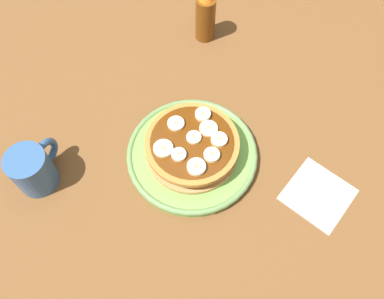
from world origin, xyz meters
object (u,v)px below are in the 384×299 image
at_px(banana_slice_0, 196,138).
at_px(banana_slice_1, 203,115).
at_px(napkin, 318,194).
at_px(banana_slice_6, 163,149).
at_px(banana_slice_3, 196,167).
at_px(banana_slice_5, 219,140).
at_px(coffee_mug, 33,168).
at_px(banana_slice_8, 179,155).
at_px(pancake_stack, 191,147).
at_px(plate, 192,154).
at_px(syrup_bottle, 205,16).
at_px(banana_slice_7, 212,155).
at_px(banana_slice_2, 209,129).
at_px(banana_slice_4, 176,124).

xyz_separation_m(banana_slice_0, banana_slice_1, (0.05, 0.01, 0.00)).
bearing_deg(napkin, banana_slice_6, 104.45).
relative_size(banana_slice_3, banana_slice_5, 1.11).
bearing_deg(banana_slice_5, coffee_mug, 124.95).
distance_m(banana_slice_8, napkin, 0.27).
distance_m(pancake_stack, banana_slice_8, 0.04).
distance_m(pancake_stack, banana_slice_1, 0.07).
xyz_separation_m(banana_slice_0, banana_slice_3, (-0.05, -0.03, 0.00)).
xyz_separation_m(banana_slice_3, banana_slice_6, (0.01, 0.07, -0.00)).
relative_size(plate, syrup_bottle, 1.91).
xyz_separation_m(banana_slice_5, napkin, (0.01, -0.20, -0.06)).
bearing_deg(banana_slice_8, banana_slice_1, -0.39).
relative_size(pancake_stack, banana_slice_0, 6.51).
bearing_deg(pancake_stack, syrup_bottle, 21.19).
distance_m(pancake_stack, syrup_bottle, 0.32).
bearing_deg(plate, banana_slice_8, 168.61).
height_order(banana_slice_1, banana_slice_7, same).
xyz_separation_m(pancake_stack, napkin, (0.04, -0.25, -0.04)).
bearing_deg(syrup_bottle, coffee_mug, 166.08).
bearing_deg(napkin, banana_slice_3, 110.40).
height_order(banana_slice_6, banana_slice_7, banana_slice_7).
distance_m(banana_slice_6, banana_slice_8, 0.03).
xyz_separation_m(banana_slice_0, banana_slice_7, (-0.02, -0.04, 0.00)).
bearing_deg(banana_slice_8, banana_slice_0, -14.54).
xyz_separation_m(banana_slice_5, banana_slice_8, (-0.06, 0.05, 0.00)).
bearing_deg(banana_slice_7, banana_slice_2, 31.20).
relative_size(banana_slice_0, banana_slice_7, 0.95).
xyz_separation_m(pancake_stack, banana_slice_3, (-0.04, -0.03, 0.03)).
distance_m(banana_slice_0, syrup_bottle, 0.32).
xyz_separation_m(pancake_stack, banana_slice_2, (0.04, -0.02, 0.02)).
bearing_deg(banana_slice_5, banana_slice_8, 139.96).
xyz_separation_m(banana_slice_1, banana_slice_8, (-0.10, 0.00, -0.00)).
bearing_deg(banana_slice_1, banana_slice_7, -143.68).
height_order(pancake_stack, banana_slice_2, banana_slice_2).
bearing_deg(banana_slice_2, banana_slice_4, 107.10).
bearing_deg(banana_slice_2, banana_slice_0, 158.30).
xyz_separation_m(banana_slice_0, coffee_mug, (-0.18, 0.24, -0.02)).
height_order(banana_slice_5, napkin, banana_slice_5).
bearing_deg(banana_slice_1, banana_slice_6, 162.13).
height_order(banana_slice_3, banana_slice_8, same).
xyz_separation_m(banana_slice_8, coffee_mug, (-0.13, 0.23, -0.02)).
distance_m(pancake_stack, banana_slice_7, 0.05).
relative_size(banana_slice_4, banana_slice_6, 0.88).
xyz_separation_m(plate, syrup_bottle, (0.30, 0.12, 0.05)).
xyz_separation_m(banana_slice_6, napkin, (0.07, -0.28, -0.06)).
height_order(banana_slice_6, napkin, banana_slice_6).
bearing_deg(banana_slice_2, banana_slice_7, -148.80).
relative_size(banana_slice_2, banana_slice_6, 0.95).
relative_size(plate, banana_slice_8, 9.47).
bearing_deg(syrup_bottle, banana_slice_0, -157.39).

